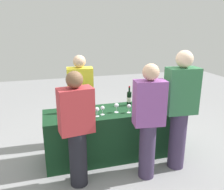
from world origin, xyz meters
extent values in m
plane|color=gray|center=(0.00, 0.00, 0.00)|extent=(12.00, 12.00, 0.00)
cube|color=#14381E|center=(0.00, 0.00, 0.39)|extent=(2.08, 0.66, 0.78)
cylinder|color=black|center=(-0.76, 0.10, 0.88)|extent=(0.07, 0.07, 0.20)
cylinder|color=black|center=(-0.76, 0.10, 1.02)|extent=(0.03, 0.03, 0.08)
cylinder|color=maroon|center=(-0.76, 0.10, 1.07)|extent=(0.03, 0.03, 0.02)
cylinder|color=silver|center=(-0.76, 0.10, 0.87)|extent=(0.07, 0.07, 0.07)
cylinder|color=black|center=(-0.60, 0.12, 0.88)|extent=(0.07, 0.07, 0.20)
cylinder|color=black|center=(-0.60, 0.12, 1.02)|extent=(0.03, 0.03, 0.08)
cylinder|color=maroon|center=(-0.60, 0.12, 1.07)|extent=(0.03, 0.03, 0.02)
cylinder|color=silver|center=(-0.60, 0.12, 0.87)|extent=(0.07, 0.07, 0.07)
cylinder|color=black|center=(-0.35, 0.14, 0.89)|extent=(0.07, 0.07, 0.23)
cylinder|color=black|center=(-0.35, 0.14, 1.04)|extent=(0.03, 0.03, 0.07)
cylinder|color=maroon|center=(-0.35, 0.14, 1.09)|extent=(0.03, 0.03, 0.02)
cylinder|color=silver|center=(-0.35, 0.14, 0.88)|extent=(0.07, 0.07, 0.08)
cylinder|color=black|center=(0.34, 0.16, 0.89)|extent=(0.07, 0.07, 0.22)
cylinder|color=black|center=(0.34, 0.16, 1.04)|extent=(0.03, 0.03, 0.08)
cylinder|color=maroon|center=(0.34, 0.16, 1.09)|extent=(0.03, 0.03, 0.02)
cylinder|color=silver|center=(0.34, 0.16, 0.88)|extent=(0.07, 0.07, 0.08)
cylinder|color=black|center=(0.65, 0.17, 0.89)|extent=(0.07, 0.07, 0.24)
cylinder|color=black|center=(0.65, 0.17, 1.05)|extent=(0.03, 0.03, 0.07)
cylinder|color=gold|center=(0.65, 0.17, 1.09)|extent=(0.03, 0.03, 0.02)
cylinder|color=silver|center=(0.65, 0.17, 0.88)|extent=(0.07, 0.07, 0.08)
cylinder|color=black|center=(0.80, 0.14, 0.88)|extent=(0.07, 0.07, 0.20)
cylinder|color=black|center=(0.80, 0.14, 1.02)|extent=(0.03, 0.03, 0.09)
cylinder|color=black|center=(0.80, 0.14, 1.07)|extent=(0.03, 0.03, 0.02)
cylinder|color=silver|center=(0.80, 0.14, 0.87)|extent=(0.08, 0.08, 0.07)
cylinder|color=silver|center=(-0.28, -0.17, 0.78)|extent=(0.06, 0.06, 0.00)
cylinder|color=silver|center=(-0.28, -0.17, 0.82)|extent=(0.01, 0.01, 0.07)
sphere|color=silver|center=(-0.28, -0.17, 0.88)|extent=(0.07, 0.07, 0.07)
sphere|color=#590C19|center=(-0.28, -0.17, 0.87)|extent=(0.04, 0.04, 0.04)
cylinder|color=silver|center=(-0.18, -0.14, 0.78)|extent=(0.06, 0.06, 0.00)
cylinder|color=silver|center=(-0.18, -0.14, 0.82)|extent=(0.01, 0.01, 0.07)
sphere|color=silver|center=(-0.18, -0.14, 0.88)|extent=(0.06, 0.06, 0.06)
sphere|color=#590C19|center=(-0.18, -0.14, 0.87)|extent=(0.03, 0.03, 0.03)
cylinder|color=silver|center=(0.04, -0.10, 0.78)|extent=(0.06, 0.06, 0.00)
cylinder|color=silver|center=(0.04, -0.10, 0.82)|extent=(0.01, 0.01, 0.08)
sphere|color=silver|center=(0.04, -0.10, 0.89)|extent=(0.07, 0.07, 0.07)
cylinder|color=silver|center=(0.22, -0.16, 0.78)|extent=(0.06, 0.06, 0.00)
cylinder|color=silver|center=(0.22, -0.16, 0.82)|extent=(0.01, 0.01, 0.07)
sphere|color=silver|center=(0.22, -0.16, 0.88)|extent=(0.06, 0.06, 0.06)
cylinder|color=silver|center=(0.59, -0.17, 0.78)|extent=(0.07, 0.07, 0.00)
cylinder|color=silver|center=(0.59, -0.17, 0.81)|extent=(0.01, 0.01, 0.07)
sphere|color=silver|center=(0.59, -0.17, 0.88)|extent=(0.06, 0.06, 0.06)
sphere|color=#590C19|center=(0.59, -0.17, 0.87)|extent=(0.04, 0.04, 0.04)
cylinder|color=silver|center=(0.74, -0.17, 0.78)|extent=(0.07, 0.07, 0.00)
cylinder|color=silver|center=(0.74, -0.17, 0.82)|extent=(0.01, 0.01, 0.08)
sphere|color=silver|center=(0.74, -0.17, 0.89)|extent=(0.07, 0.07, 0.07)
cylinder|color=silver|center=(0.70, 0.02, 0.86)|extent=(0.19, 0.19, 0.17)
cylinder|color=black|center=(-0.39, 0.59, 0.39)|extent=(0.24, 0.24, 0.78)
cube|color=yellow|center=(-0.39, 0.59, 1.07)|extent=(0.45, 0.28, 0.58)
sphere|color=#D8AD8C|center=(-0.39, 0.59, 1.47)|extent=(0.21, 0.21, 0.21)
cylinder|color=black|center=(-0.62, -0.57, 0.38)|extent=(0.23, 0.23, 0.76)
cube|color=#B23338|center=(-0.62, -0.57, 1.05)|extent=(0.45, 0.29, 0.57)
sphere|color=brown|center=(-0.62, -0.57, 1.43)|extent=(0.21, 0.21, 0.21)
cylinder|color=#3F3351|center=(0.31, -0.67, 0.40)|extent=(0.22, 0.22, 0.79)
cube|color=#8C4C99|center=(0.31, -0.67, 1.09)|extent=(0.43, 0.27, 0.59)
sphere|color=#D8AD8C|center=(0.31, -0.67, 1.49)|extent=(0.21, 0.21, 0.21)
cylinder|color=#3F3351|center=(0.83, -0.57, 0.43)|extent=(0.24, 0.24, 0.86)
cube|color=#337247|center=(0.83, -0.57, 1.18)|extent=(0.46, 0.28, 0.64)
sphere|color=beige|center=(0.83, -0.57, 1.62)|extent=(0.23, 0.23, 0.23)
camera|label=1|loc=(-0.93, -3.27, 2.06)|focal=37.50mm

